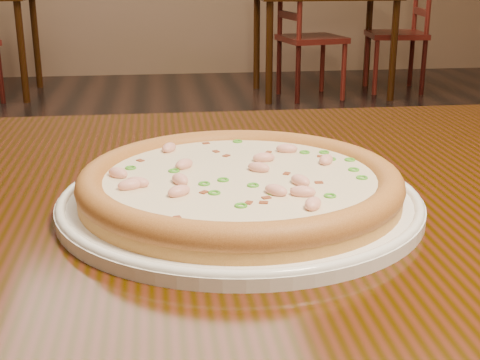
{
  "coord_description": "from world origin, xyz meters",
  "views": [
    {
      "loc": [
        0.13,
        -1.52,
        0.99
      ],
      "look_at": [
        0.21,
        -0.89,
        0.78
      ],
      "focal_mm": 50.0,
      "sensor_mm": 36.0,
      "label": 1
    }
  ],
  "objects": [
    {
      "name": "bg_table_right",
      "position": [
        1.36,
        3.42,
        0.65
      ],
      "size": [
        1.0,
        0.7,
        0.75
      ],
      "color": "black",
      "rests_on": "ground"
    },
    {
      "name": "chair_c",
      "position": [
        1.2,
        3.31,
        0.44
      ],
      "size": [
        0.5,
        0.5,
        0.95
      ],
      "color": "#591711",
      "rests_on": "ground"
    },
    {
      "name": "plate",
      "position": [
        0.21,
        -0.89,
        0.76
      ],
      "size": [
        0.37,
        0.37,
        0.02
      ],
      "color": "white",
      "rests_on": "hero_table"
    },
    {
      "name": "chair_d",
      "position": [
        2.02,
        3.5,
        0.44
      ],
      "size": [
        0.46,
        0.46,
        0.95
      ],
      "color": "#591711",
      "rests_on": "ground"
    },
    {
      "name": "hero_table",
      "position": [
        0.33,
        -0.84,
        0.65
      ],
      "size": [
        1.2,
        0.8,
        0.75
      ],
      "color": "black",
      "rests_on": "ground"
    },
    {
      "name": "pizza",
      "position": [
        0.21,
        -0.89,
        0.78
      ],
      "size": [
        0.33,
        0.33,
        0.03
      ],
      "color": "tan",
      "rests_on": "plate"
    },
    {
      "name": "ground",
      "position": [
        0.0,
        0.0,
        0.0
      ],
      "size": [
        9.0,
        9.0,
        0.0
      ],
      "primitive_type": "plane",
      "color": "black"
    }
  ]
}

